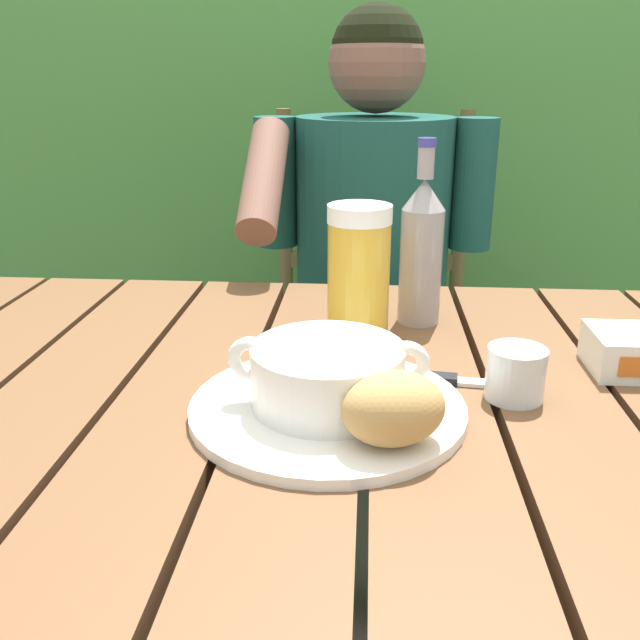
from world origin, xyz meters
name	(u,v)px	position (x,y,z in m)	size (l,w,h in m)	color
dining_table	(303,475)	(0.00, 0.00, 0.68)	(1.28, 0.89, 0.78)	brown
hedge_backdrop	(323,135)	(-0.09, 1.56, 0.94)	(3.19, 0.84, 2.22)	#447F39
chair_near_diner	(369,341)	(0.08, 0.89, 0.50)	(0.49, 0.48, 1.04)	brown
person_eating	(370,271)	(0.08, 0.69, 0.73)	(0.48, 0.47, 1.25)	#17483E
serving_plate	(328,408)	(0.03, -0.03, 0.78)	(0.30, 0.30, 0.01)	white
soup_bowl	(328,374)	(0.03, -0.03, 0.82)	(0.21, 0.16, 0.07)	white
bread_roll	(394,409)	(0.10, -0.11, 0.82)	(0.12, 0.10, 0.07)	tan
beer_glass	(359,274)	(0.06, 0.19, 0.87)	(0.08, 0.08, 0.19)	gold
beer_bottle	(421,249)	(0.15, 0.27, 0.89)	(0.06, 0.06, 0.26)	gray
water_glass_small	(516,373)	(0.24, 0.02, 0.81)	(0.07, 0.07, 0.06)	silver
table_knife	(455,381)	(0.18, 0.05, 0.78)	(0.15, 0.04, 0.01)	silver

